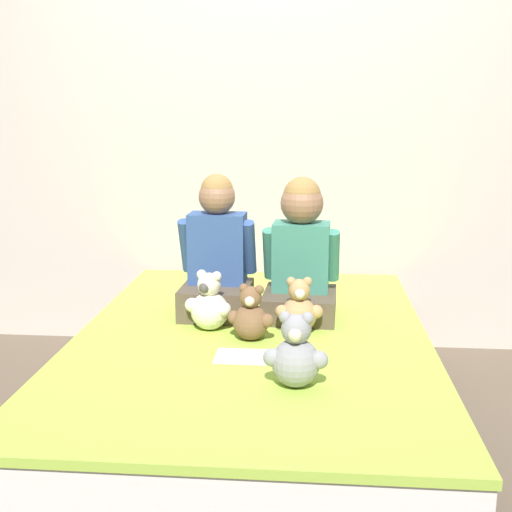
{
  "coord_description": "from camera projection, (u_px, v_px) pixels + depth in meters",
  "views": [
    {
      "loc": [
        0.22,
        -2.45,
        1.32
      ],
      "look_at": [
        0.0,
        0.18,
        0.72
      ],
      "focal_mm": 45.0,
      "sensor_mm": 36.0,
      "label": 1
    }
  ],
  "objects": [
    {
      "name": "ground_plane",
      "position": [
        252.0,
        432.0,
        2.69
      ],
      "size": [
        14.0,
        14.0,
        0.0
      ],
      "primitive_type": "plane",
      "color": "brown"
    },
    {
      "name": "wall_behind_bed",
      "position": [
        270.0,
        124.0,
        3.5
      ],
      "size": [
        8.0,
        0.06,
        2.5
      ],
      "color": "beige",
      "rests_on": "ground_plane"
    },
    {
      "name": "bed",
      "position": [
        252.0,
        384.0,
        2.65
      ],
      "size": [
        1.42,
        2.03,
        0.44
      ],
      "color": "#473828",
      "rests_on": "ground_plane"
    },
    {
      "name": "child_on_left",
      "position": [
        217.0,
        257.0,
        2.81
      ],
      "size": [
        0.34,
        0.32,
        0.62
      ],
      "rotation": [
        0.0,
        0.0,
        -0.04
      ],
      "color": "brown",
      "rests_on": "bed"
    },
    {
      "name": "child_on_right",
      "position": [
        301.0,
        255.0,
        2.78
      ],
      "size": [
        0.34,
        0.34,
        0.61
      ],
      "rotation": [
        0.0,
        0.0,
        -0.05
      ],
      "color": "brown",
      "rests_on": "bed"
    },
    {
      "name": "teddy_bear_held_by_left_child",
      "position": [
        209.0,
        305.0,
        2.62
      ],
      "size": [
        0.2,
        0.16,
        0.25
      ],
      "rotation": [
        0.0,
        0.0,
        -0.36
      ],
      "color": "silver",
      "rests_on": "bed"
    },
    {
      "name": "teddy_bear_held_by_right_child",
      "position": [
        299.0,
        309.0,
        2.59
      ],
      "size": [
        0.19,
        0.15,
        0.23
      ],
      "rotation": [
        0.0,
        0.0,
        0.09
      ],
      "color": "tan",
      "rests_on": "bed"
    },
    {
      "name": "teddy_bear_between_children",
      "position": [
        251.0,
        317.0,
        2.51
      ],
      "size": [
        0.18,
        0.14,
        0.22
      ],
      "rotation": [
        0.0,
        0.0,
        -0.22
      ],
      "color": "brown",
      "rests_on": "bed"
    },
    {
      "name": "teddy_bear_at_foot_of_bed",
      "position": [
        296.0,
        355.0,
        2.08
      ],
      "size": [
        0.21,
        0.16,
        0.25
      ],
      "rotation": [
        0.0,
        0.0,
        -0.05
      ],
      "color": "#939399",
      "rests_on": "bed"
    },
    {
      "name": "sign_card",
      "position": [
        244.0,
        356.0,
        2.34
      ],
      "size": [
        0.21,
        0.15,
        0.0
      ],
      "color": "white",
      "rests_on": "bed"
    }
  ]
}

